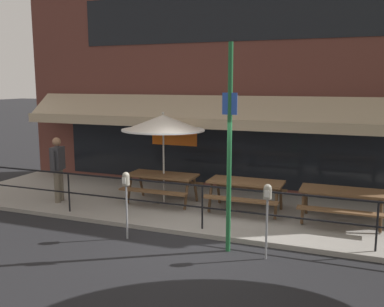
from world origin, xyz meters
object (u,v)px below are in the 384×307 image
(picnic_table_left, at_px, (162,180))
(street_sign_pole, at_px, (229,147))
(pedestrian_walking, at_px, (58,166))
(picnic_table_centre, at_px, (246,187))
(parking_meter_far, at_px, (267,199))
(patio_umbrella_left, at_px, (163,123))
(parking_meter_near, at_px, (126,185))
(picnic_table_right, at_px, (342,197))

(picnic_table_left, relative_size, street_sign_pole, 0.46)
(pedestrian_walking, xyz_separation_m, street_sign_pole, (5.06, -1.39, 0.97))
(picnic_table_centre, distance_m, pedestrian_walking, 4.92)
(pedestrian_walking, bearing_deg, parking_meter_far, -14.53)
(parking_meter_far, bearing_deg, patio_umbrella_left, 142.37)
(patio_umbrella_left, height_order, parking_meter_far, patio_umbrella_left)
(pedestrian_walking, relative_size, parking_meter_near, 1.20)
(parking_meter_near, bearing_deg, street_sign_pole, 3.47)
(picnic_table_right, bearing_deg, parking_meter_far, -117.29)
(pedestrian_walking, height_order, street_sign_pole, street_sign_pole)
(picnic_table_centre, relative_size, parking_meter_far, 1.27)
(parking_meter_near, relative_size, parking_meter_far, 1.00)
(picnic_table_left, xyz_separation_m, parking_meter_near, (0.31, -2.41, 0.44))
(patio_umbrella_left, distance_m, parking_meter_near, 2.72)
(picnic_table_right, height_order, parking_meter_near, parking_meter_near)
(parking_meter_near, xyz_separation_m, street_sign_pole, (2.14, 0.13, 0.88))
(picnic_table_left, relative_size, picnic_table_right, 1.00)
(picnic_table_centre, distance_m, parking_meter_far, 2.68)
(picnic_table_left, bearing_deg, picnic_table_centre, 1.21)
(pedestrian_walking, distance_m, street_sign_pole, 5.34)
(patio_umbrella_left, relative_size, pedestrian_walking, 1.39)
(picnic_table_right, bearing_deg, picnic_table_left, 179.35)
(picnic_table_left, xyz_separation_m, patio_umbrella_left, (0.00, 0.09, 1.47))
(patio_umbrella_left, height_order, parking_meter_near, patio_umbrella_left)
(parking_meter_near, bearing_deg, picnic_table_centre, 52.27)
(parking_meter_far, bearing_deg, street_sign_pole, 171.32)
(picnic_table_centre, height_order, picnic_table_right, same)
(picnic_table_centre, relative_size, parking_meter_near, 1.27)
(patio_umbrella_left, distance_m, street_sign_pole, 3.42)
(picnic_table_centre, xyz_separation_m, patio_umbrella_left, (-2.21, 0.04, 1.47))
(picnic_table_left, height_order, parking_meter_far, parking_meter_far)
(picnic_table_centre, xyz_separation_m, parking_meter_far, (1.01, -2.44, 0.44))
(patio_umbrella_left, distance_m, pedestrian_walking, 3.00)
(patio_umbrella_left, xyz_separation_m, street_sign_pole, (2.46, -2.37, -0.15))
(picnic_table_centre, relative_size, picnic_table_right, 1.00)
(picnic_table_left, bearing_deg, parking_meter_near, -82.55)
(picnic_table_left, distance_m, pedestrian_walking, 2.77)
(pedestrian_walking, bearing_deg, patio_umbrella_left, 20.53)
(pedestrian_walking, relative_size, parking_meter_far, 1.20)
(street_sign_pole, bearing_deg, parking_meter_near, -176.53)
(picnic_table_centre, xyz_separation_m, street_sign_pole, (0.24, -2.33, 1.32))
(picnic_table_right, height_order, street_sign_pole, street_sign_pole)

